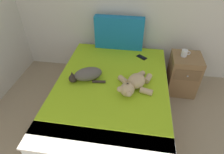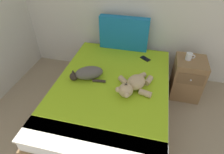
% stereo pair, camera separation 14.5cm
% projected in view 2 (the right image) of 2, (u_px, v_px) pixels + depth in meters
% --- Properties ---
extents(bed, '(1.39, 1.91, 0.50)m').
position_uv_depth(bed, '(111.00, 99.00, 2.41)').
color(bed, olive).
rests_on(bed, ground_plane).
extents(patterned_cushion, '(0.72, 0.11, 0.49)m').
position_uv_depth(patterned_cushion, '(124.00, 33.00, 2.78)').
color(patterned_cushion, '#1972AD').
rests_on(patterned_cushion, bed).
extents(cat, '(0.44, 0.32, 0.15)m').
position_uv_depth(cat, '(88.00, 73.00, 2.31)').
color(cat, '#59514C').
rests_on(cat, bed).
extents(teddy_bear, '(0.42, 0.52, 0.17)m').
position_uv_depth(teddy_bear, '(133.00, 85.00, 2.13)').
color(teddy_bear, tan).
rests_on(teddy_bear, bed).
extents(cell_phone, '(0.16, 0.15, 0.01)m').
position_uv_depth(cell_phone, '(145.00, 59.00, 2.69)').
color(cell_phone, black).
rests_on(cell_phone, bed).
extents(nightstand, '(0.40, 0.43, 0.59)m').
position_uv_depth(nightstand, '(187.00, 78.00, 2.67)').
color(nightstand, olive).
rests_on(nightstand, ground_plane).
extents(mug, '(0.12, 0.08, 0.09)m').
position_uv_depth(mug, '(189.00, 56.00, 2.48)').
color(mug, silver).
rests_on(mug, nightstand).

